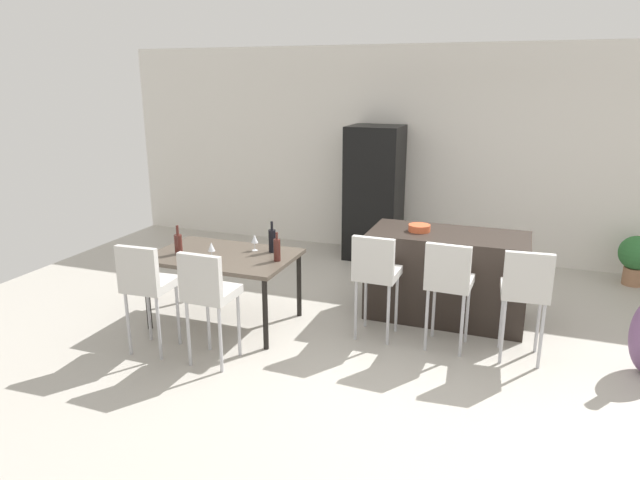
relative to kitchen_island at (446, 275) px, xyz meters
The scene contains 17 objects.
ground_plane 0.99m from the kitchen_island, 110.32° to the right, with size 10.00×10.00×0.00m, color #ADA89E.
back_wall 2.45m from the kitchen_island, 97.77° to the left, with size 10.00×0.12×2.90m, color silver.
kitchen_island is the anchor object (origin of this frame).
bar_chair_left 0.98m from the kitchen_island, 126.62° to the right, with size 0.41×0.41×1.05m.
bar_chair_middle 0.81m from the kitchen_island, 81.56° to the right, with size 0.42×0.42×1.05m.
bar_chair_right 1.11m from the kitchen_island, 44.73° to the right, with size 0.43×0.43×1.05m.
dining_table 2.32m from the kitchen_island, 156.15° to the right, with size 1.42×0.94×0.74m.
dining_chair_near 3.01m from the kitchen_island, 143.96° to the right, with size 0.42×0.42×1.05m.
dining_chair_far 2.53m from the kitchen_island, 135.39° to the right, with size 0.41×0.41×1.05m.
wine_bottle_end 1.86m from the kitchen_island, 157.63° to the right, with size 0.07×0.07×0.32m.
wine_bottle_middle 1.82m from the kitchen_island, 148.15° to the right, with size 0.07×0.07×0.29m.
wine_bottle_left 2.78m from the kitchen_island, 156.94° to the right, with size 0.08×0.08×0.30m.
wine_glass_right 2.44m from the kitchen_island, 152.43° to the right, with size 0.07×0.07×0.17m.
wine_glass_far 2.04m from the kitchen_island, 159.27° to the right, with size 0.07×0.07×0.17m.
refrigerator 2.24m from the kitchen_island, 125.40° to the left, with size 0.72×0.68×1.84m, color black.
fruit_bowl 0.58m from the kitchen_island, behind, with size 0.23×0.23×0.07m, color #C6512D.
potted_plant 2.71m from the kitchen_island, 40.97° to the left, with size 0.42×0.42×0.62m.
Camera 1 is at (0.97, -4.83, 2.44)m, focal length 31.44 mm.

